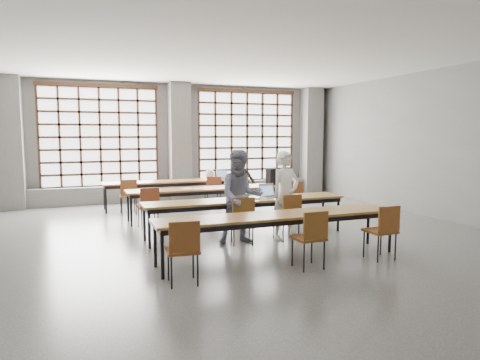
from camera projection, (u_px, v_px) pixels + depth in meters
name	position (u px, v px, depth m)	size (l,w,h in m)	color
floor	(243.00, 239.00, 8.11)	(11.00, 11.00, 0.00)	#51514E
ceiling	(243.00, 50.00, 7.74)	(11.00, 11.00, 0.00)	silver
wall_back	(178.00, 142.00, 13.04)	(10.00, 10.00, 0.00)	#5F5F5D
wall_right	(448.00, 145.00, 9.69)	(11.00, 11.00, 0.00)	#5F5F5D
column_left	(11.00, 143.00, 11.18)	(0.60, 0.55, 3.50)	#5A5A57
column_mid	(180.00, 142.00, 12.78)	(0.60, 0.55, 3.50)	#5A5A57
column_right	(311.00, 141.00, 14.37)	(0.60, 0.55, 3.50)	#5A5A57
window_left	(100.00, 137.00, 12.15)	(3.32, 0.12, 3.00)	white
window_right	(247.00, 137.00, 13.74)	(3.32, 0.12, 3.00)	white
sill_ledge	(180.00, 191.00, 13.01)	(9.80, 0.35, 0.50)	#5A5A57
desk_row_a	(178.00, 183.00, 11.63)	(4.00, 0.70, 0.73)	brown
desk_row_b	(212.00, 190.00, 10.10)	(4.00, 0.70, 0.73)	brown
desk_row_c	(246.00, 202.00, 8.32)	(4.00, 0.70, 0.73)	brown
desk_row_d	(280.00, 218.00, 6.75)	(4.00, 0.70, 0.73)	brown
chair_back_left	(128.00, 193.00, 10.56)	(0.43, 0.43, 0.88)	brown
chair_back_mid	(213.00, 189.00, 11.34)	(0.45, 0.46, 0.88)	brown
chair_back_right	(241.00, 188.00, 11.62)	(0.53, 0.53, 0.88)	brown
chair_mid_left	(149.00, 203.00, 8.96)	(0.45, 0.45, 0.88)	maroon
chair_mid_centre	(238.00, 198.00, 9.68)	(0.51, 0.51, 0.88)	brown
chair_mid_right	(293.00, 195.00, 10.16)	(0.43, 0.44, 0.88)	brown
chair_front_left	(243.00, 215.00, 7.64)	(0.50, 0.50, 0.88)	brown
chair_front_right	(289.00, 212.00, 7.96)	(0.45, 0.46, 0.88)	maroon
chair_near_left	(183.00, 246.00, 5.58)	(0.45, 0.46, 0.88)	maroon
chair_near_mid	(311.00, 234.00, 6.25)	(0.43, 0.44, 0.88)	brown
chair_near_right	(384.00, 227.00, 6.71)	(0.43, 0.43, 0.88)	brown
student_male	(285.00, 195.00, 8.05)	(0.61, 0.40, 1.67)	white
student_female	(241.00, 197.00, 7.73)	(0.83, 0.65, 1.71)	#191F4D
student_back	(240.00, 179.00, 11.72)	(0.98, 0.56, 1.51)	black
laptop_front	(269.00, 194.00, 8.60)	(0.42, 0.37, 0.26)	#AFAFB4
laptop_back	(223.00, 176.00, 12.19)	(0.44, 0.40, 0.26)	#B4B4B9
mouse	(290.00, 196.00, 8.63)	(0.10, 0.06, 0.04)	white
green_box	(242.00, 196.00, 8.36)	(0.25, 0.09, 0.09)	#2D812A
phone	(257.00, 199.00, 8.28)	(0.13, 0.06, 0.01)	black
paper_sheet_a	(187.00, 188.00, 9.93)	(0.30, 0.21, 0.00)	white
paper_sheet_b	(201.00, 188.00, 9.94)	(0.30, 0.21, 0.00)	silver
paper_sheet_c	(217.00, 187.00, 10.13)	(0.30, 0.21, 0.00)	silver
backpack	(273.00, 176.00, 10.68)	(0.32, 0.20, 0.40)	black
plastic_bag	(210.00, 174.00, 11.97)	(0.26, 0.21, 0.29)	silver
red_pouch	(182.00, 247.00, 5.65)	(0.20, 0.08, 0.06)	#B21715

